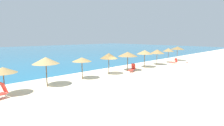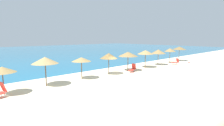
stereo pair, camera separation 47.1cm
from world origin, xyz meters
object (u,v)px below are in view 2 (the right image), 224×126
object	(u,v)px
lounge_chair_3	(176,62)
beach_umbrella_10	(179,48)
lounge_chair_2	(133,69)
beach_umbrella_2	(2,70)
beach_ball	(189,62)
beach_umbrella_6	(128,54)
beach_umbrella_4	(81,59)
beach_umbrella_5	(109,56)
beach_umbrella_7	(145,52)
beach_umbrella_3	(45,60)
beach_umbrella_8	(158,52)
beach_umbrella_9	(170,50)

from	to	relation	value
lounge_chair_3	beach_umbrella_10	bearing A→B (deg)	-40.98
lounge_chair_2	beach_umbrella_2	bearing A→B (deg)	65.85
beach_umbrella_2	beach_ball	size ratio (longest dim) A/B	9.06
beach_umbrella_6	beach_ball	size ratio (longest dim) A/B	10.36
lounge_chair_3	beach_umbrella_2	bearing A→B (deg)	115.54
beach_umbrella_4	lounge_chair_3	world-z (taller)	beach_umbrella_4
beach_umbrella_5	beach_umbrella_6	size ratio (longest dim) A/B	1.01
beach_umbrella_10	lounge_chair_3	xyz separation A→B (m)	(-4.52, -1.66, -2.09)
beach_umbrella_5	beach_umbrella_10	world-z (taller)	beach_umbrella_10
beach_umbrella_2	beach_umbrella_10	world-z (taller)	beach_umbrella_10
beach_umbrella_4	beach_ball	bearing A→B (deg)	-7.36
beach_umbrella_7	lounge_chair_2	world-z (taller)	beach_umbrella_7
beach_umbrella_6	beach_ball	distance (m)	14.25
beach_umbrella_5	beach_umbrella_7	bearing A→B (deg)	-0.36
beach_umbrella_7	beach_ball	size ratio (longest dim) A/B	10.48
beach_umbrella_3	beach_umbrella_10	size ratio (longest dim) A/B	1.00
beach_umbrella_3	beach_umbrella_10	xyz separation A→B (m)	(26.66, -0.06, 0.04)
lounge_chair_2	beach_umbrella_5	bearing A→B (deg)	56.16
beach_umbrella_10	beach_umbrella_7	bearing A→B (deg)	-179.39
beach_umbrella_4	lounge_chair_2	size ratio (longest dim) A/B	1.46
beach_umbrella_3	beach_umbrella_8	bearing A→B (deg)	-0.30
beach_umbrella_4	beach_umbrella_9	bearing A→B (deg)	-0.87
beach_umbrella_8	lounge_chair_2	xyz separation A→B (m)	(-7.54, -0.83, -1.88)
beach_umbrella_6	lounge_chair_3	distance (m)	10.92
beach_umbrella_2	lounge_chair_3	size ratio (longest dim) A/B	1.63
beach_ball	lounge_chair_3	bearing A→B (deg)	163.68
beach_umbrella_5	lounge_chair_3	distance (m)	14.40
beach_umbrella_8	lounge_chair_2	bearing A→B (deg)	-173.71
beach_umbrella_7	lounge_chair_2	distance (m)	4.39
beach_umbrella_7	beach_umbrella_3	bearing A→B (deg)	179.33
beach_umbrella_4	lounge_chair_2	distance (m)	7.82
beach_umbrella_3	beach_ball	size ratio (longest dim) A/B	10.96
beach_umbrella_6	beach_ball	xyz separation A→B (m)	(13.85, -2.48, -2.24)
beach_umbrella_10	lounge_chair_2	distance (m)	15.21
lounge_chair_2	lounge_chair_3	size ratio (longest dim) A/B	1.18
beach_umbrella_10	lounge_chair_3	bearing A→B (deg)	-159.80
beach_umbrella_2	beach_umbrella_4	distance (m)	7.69
beach_umbrella_3	beach_umbrella_6	world-z (taller)	beach_umbrella_3
beach_umbrella_10	beach_umbrella_4	bearing A→B (deg)	179.64
beach_umbrella_4	beach_ball	size ratio (longest dim) A/B	9.55
beach_umbrella_7	beach_umbrella_9	size ratio (longest dim) A/B	1.00
beach_umbrella_3	beach_umbrella_8	distance (m)	19.16
beach_umbrella_8	lounge_chair_3	bearing A→B (deg)	-28.68
beach_umbrella_3	beach_umbrella_9	xyz separation A→B (m)	(22.80, -0.21, -0.12)
beach_umbrella_7	lounge_chair_2	xyz separation A→B (m)	(-3.84, -0.75, -2.00)
beach_umbrella_5	beach_umbrella_3	bearing A→B (deg)	179.02
beach_umbrella_9	beach_umbrella_10	world-z (taller)	beach_umbrella_10
beach_umbrella_5	lounge_chair_2	bearing A→B (deg)	-12.25
beach_umbrella_6	lounge_chair_2	bearing A→B (deg)	-79.87
beach_umbrella_4	beach_umbrella_5	distance (m)	3.87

